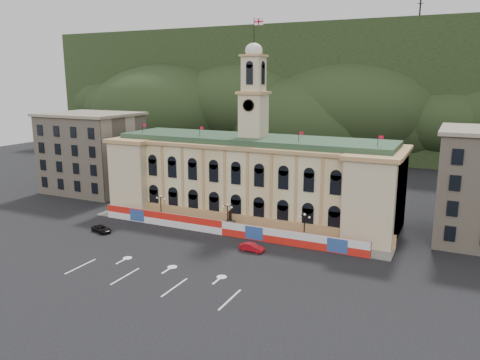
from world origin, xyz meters
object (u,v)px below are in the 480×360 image
at_px(statue, 230,224).
at_px(red_sedan, 252,247).
at_px(lamp_center, 227,215).
at_px(black_suv, 102,229).

bearing_deg(statue, red_sedan, -45.53).
bearing_deg(lamp_center, statue, 90.00).
height_order(statue, black_suv, statue).
distance_m(lamp_center, red_sedan, 10.66).
bearing_deg(red_sedan, black_suv, 99.31).
distance_m(lamp_center, black_suv, 22.24).
relative_size(statue, red_sedan, 0.92).
bearing_deg(black_suv, statue, -45.10).
distance_m(red_sedan, black_suv, 27.73).
xyz_separation_m(lamp_center, black_suv, (-19.83, -9.77, -2.49)).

